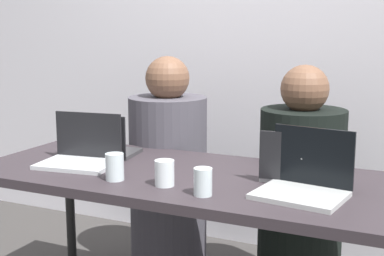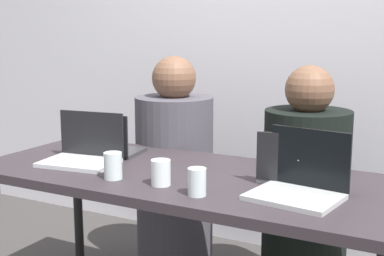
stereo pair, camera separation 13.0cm
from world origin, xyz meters
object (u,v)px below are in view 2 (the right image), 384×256
(laptop_back_left, at_px, (107,145))
(laptop_front_right, at_px, (300,183))
(laptop_back_right, at_px, (302,171))
(water_glass_right, at_px, (197,184))
(person_on_left, at_px, (175,179))
(water_glass_center, at_px, (161,174))
(laptop_front_left, at_px, (84,152))
(person_on_right, at_px, (305,201))
(water_glass_left, at_px, (113,167))

(laptop_back_left, relative_size, laptop_front_right, 0.95)
(laptop_back_right, relative_size, water_glass_right, 3.60)
(person_on_left, bearing_deg, water_glass_center, 105.36)
(laptop_back_left, bearing_deg, laptop_front_left, 83.63)
(person_on_left, bearing_deg, laptop_back_right, 140.08)
(person_on_right, bearing_deg, water_glass_left, 68.06)
(water_glass_right, bearing_deg, water_glass_left, 174.81)
(water_glass_left, bearing_deg, person_on_left, 101.64)
(person_on_right, height_order, laptop_front_right, person_on_right)
(laptop_front_left, height_order, laptop_back_left, laptop_front_left)
(laptop_back_left, distance_m, water_glass_right, 0.77)
(laptop_front_left, xyz_separation_m, water_glass_center, (0.49, -0.14, -0.01))
(laptop_front_right, distance_m, laptop_back_right, 0.18)
(laptop_front_right, bearing_deg, person_on_left, 152.22)
(laptop_back_left, bearing_deg, person_on_right, -160.12)
(water_glass_right, distance_m, water_glass_center, 0.19)
(water_glass_center, bearing_deg, water_glass_right, -15.23)
(person_on_right, distance_m, laptop_back_right, 0.56)
(person_on_left, height_order, person_on_right, person_on_left)
(laptop_front_left, bearing_deg, person_on_left, 72.00)
(person_on_left, bearing_deg, water_glass_left, 90.68)
(person_on_left, xyz_separation_m, laptop_front_left, (-0.12, -0.62, 0.27))
(water_glass_right, bearing_deg, laptop_back_left, 151.74)
(water_glass_center, bearing_deg, person_on_right, 64.78)
(person_on_left, relative_size, laptop_front_right, 3.56)
(person_on_left, distance_m, laptop_front_left, 0.69)
(laptop_back_right, bearing_deg, laptop_front_left, 0.14)
(laptop_back_right, height_order, water_glass_left, laptop_back_right)
(water_glass_right, height_order, water_glass_center, water_glass_right)
(person_on_right, relative_size, laptop_back_right, 3.24)
(water_glass_right, height_order, water_glass_left, water_glass_left)
(laptop_back_right, height_order, water_glass_center, laptop_back_right)
(person_on_right, xyz_separation_m, water_glass_right, (-0.18, -0.81, 0.27))
(laptop_front_left, bearing_deg, person_on_right, 28.73)
(person_on_right, height_order, water_glass_left, person_on_right)
(person_on_right, relative_size, laptop_back_left, 3.66)
(laptop_front_right, bearing_deg, water_glass_right, -145.88)
(person_on_left, height_order, laptop_front_left, person_on_left)
(person_on_left, relative_size, water_glass_left, 11.15)
(water_glass_center, height_order, water_glass_left, water_glass_left)
(water_glass_center, bearing_deg, laptop_back_right, 31.53)
(person_on_left, xyz_separation_m, laptop_front_right, (0.89, -0.65, 0.27))
(person_on_right, distance_m, laptop_front_left, 1.09)
(laptop_back_right, xyz_separation_m, water_glass_left, (-0.69, -0.30, 0.00))
(laptop_back_left, height_order, water_glass_center, laptop_back_left)
(water_glass_center, distance_m, water_glass_left, 0.22)
(water_glass_left, bearing_deg, laptop_front_left, 151.03)
(laptop_front_right, relative_size, water_glass_right, 3.34)
(laptop_back_right, height_order, water_glass_right, laptop_back_right)
(person_on_left, bearing_deg, laptop_back_left, 63.96)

